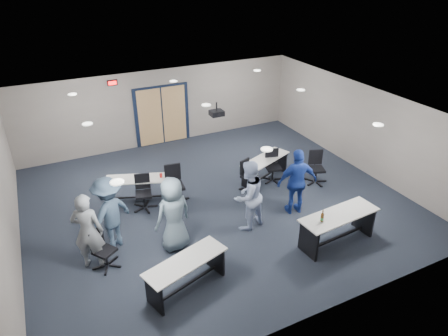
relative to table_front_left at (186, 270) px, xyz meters
name	(u,v)px	position (x,y,z in m)	size (l,w,h in m)	color
floor	(215,201)	(1.94, 2.76, -0.49)	(10.00, 10.00, 0.00)	black
back_wall	(161,107)	(1.94, 7.26, 0.86)	(10.00, 0.04, 2.70)	gray
front_wall	(323,260)	(1.94, -1.74, 0.86)	(10.00, 0.04, 2.70)	gray
left_wall	(6,204)	(-3.06, 2.76, 0.86)	(0.04, 9.00, 2.70)	gray
right_wall	(359,127)	(6.94, 2.76, 0.86)	(0.04, 9.00, 2.70)	gray
ceiling	(214,110)	(1.94, 2.76, 2.21)	(10.00, 9.00, 0.04)	white
double_door	(162,116)	(1.94, 7.23, 0.56)	(2.00, 0.07, 2.20)	black
exit_sign	(112,83)	(0.34, 7.21, 1.96)	(0.32, 0.07, 0.18)	black
ceiling_projector	(217,113)	(2.24, 3.26, 1.91)	(0.35, 0.32, 0.37)	black
ceiling_can_lights	(210,108)	(1.94, 3.01, 2.18)	(6.24, 5.74, 0.02)	white
table_front_left	(186,270)	(0.00, 0.00, 0.00)	(1.88, 1.09, 0.72)	beige
table_front_right	(338,223)	(3.75, -0.16, 0.06)	(2.03, 0.80, 1.10)	beige
table_back_left	(138,185)	(0.03, 3.77, -0.02)	(1.80, 1.13, 0.81)	beige
table_back_right	(265,165)	(3.84, 3.24, -0.01)	(1.83, 1.20, 0.71)	beige
chair_back_a	(143,193)	(0.06, 3.28, -0.01)	(0.61, 0.61, 0.97)	black
chair_back_b	(175,185)	(0.93, 3.22, 0.04)	(0.68, 0.68, 1.08)	black
chair_back_c	(249,175)	(3.11, 2.92, -0.04)	(0.57, 0.57, 0.91)	black
chair_back_d	(273,166)	(4.00, 3.04, 0.00)	(0.62, 0.62, 0.98)	black
chair_loose_left	(105,250)	(-1.35, 1.40, -0.03)	(0.58, 0.58, 0.92)	black
chair_loose_right	(317,168)	(5.11, 2.37, 0.01)	(0.63, 0.63, 1.00)	black
person_gray	(88,231)	(-1.60, 1.58, 0.42)	(0.67, 0.44, 1.83)	gray
person_plaid	(173,214)	(0.25, 1.38, 0.42)	(0.89, 0.58, 1.83)	slate
person_lightblue	(248,196)	(2.17, 1.33, 0.42)	(0.89, 0.69, 1.83)	#ABBCE2
person_navy	(297,182)	(3.63, 1.36, 0.42)	(1.07, 0.45, 1.83)	navy
person_back	(109,214)	(-1.05, 2.05, 0.42)	(1.18, 0.68, 1.83)	#3A5069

